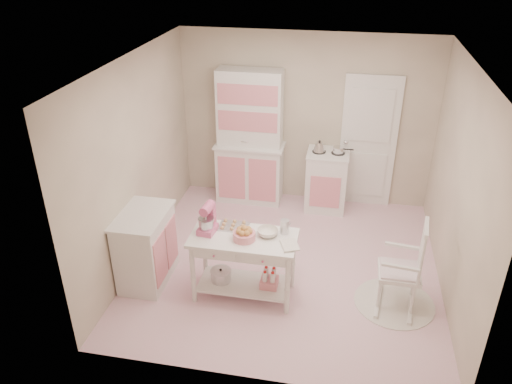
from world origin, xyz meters
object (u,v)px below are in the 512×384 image
(stove, at_px, (326,180))
(stand_mixer, at_px, (207,219))
(base_cabinet, at_px, (146,247))
(hutch, at_px, (250,138))
(bread_basket, at_px, (244,236))
(rocking_chair, at_px, (400,264))
(work_table, at_px, (244,266))

(stove, bearing_deg, stand_mixer, -118.25)
(base_cabinet, height_order, stand_mixer, stand_mixer)
(base_cabinet, bearing_deg, stove, 47.87)
(hutch, relative_size, stove, 2.26)
(base_cabinet, distance_m, bread_basket, 1.30)
(hutch, xyz_separation_m, rocking_chair, (2.15, -2.18, -0.49))
(base_cabinet, relative_size, work_table, 0.77)
(base_cabinet, distance_m, rocking_chair, 2.97)
(stand_mixer, distance_m, bread_basket, 0.46)
(hutch, xyz_separation_m, base_cabinet, (-0.81, -2.27, -0.58))
(stove, distance_m, base_cabinet, 3.00)
(stove, height_order, work_table, stove)
(base_cabinet, height_order, work_table, base_cabinet)
(rocking_chair, distance_m, stand_mixer, 2.21)
(work_table, bearing_deg, hutch, 99.82)
(hutch, height_order, rocking_chair, hutch)
(bread_basket, bearing_deg, stand_mixer, 170.96)
(work_table, bearing_deg, stove, 70.77)
(hutch, distance_m, stand_mixer, 2.31)
(stove, bearing_deg, rocking_chair, -65.95)
(base_cabinet, bearing_deg, stand_mixer, -2.77)
(stove, height_order, stand_mixer, stand_mixer)
(base_cabinet, xyz_separation_m, rocking_chair, (2.96, 0.10, 0.09))
(rocking_chair, relative_size, work_table, 0.92)
(stand_mixer, bearing_deg, rocking_chair, 10.58)
(stand_mixer, xyz_separation_m, bread_basket, (0.44, -0.07, -0.12))
(rocking_chair, height_order, bread_basket, rocking_chair)
(base_cabinet, relative_size, bread_basket, 3.68)
(hutch, xyz_separation_m, work_table, (0.40, -2.33, -0.64))
(rocking_chair, xyz_separation_m, stand_mixer, (-2.17, -0.13, 0.42))
(stove, relative_size, base_cabinet, 1.00)
(work_table, relative_size, stand_mixer, 3.53)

